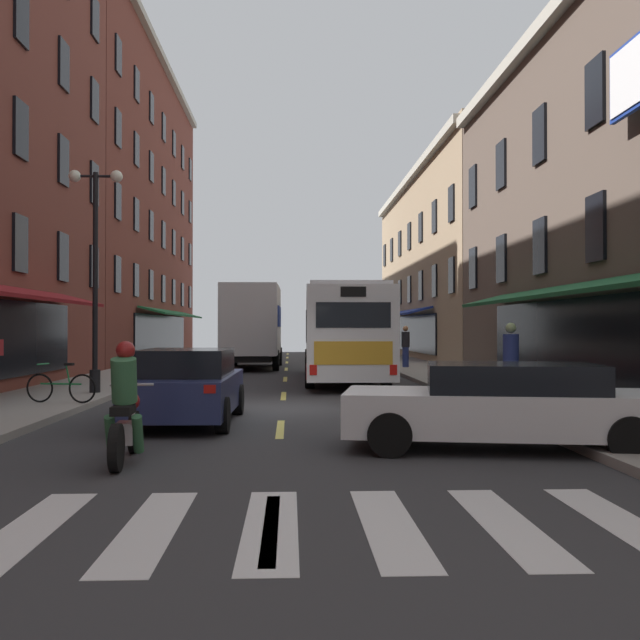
# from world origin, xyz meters

# --- Properties ---
(ground_plane) EXTENTS (34.80, 80.00, 0.10)m
(ground_plane) POSITION_xyz_m (0.00, 0.00, -0.05)
(ground_plane) COLOR #333335
(lane_centre_dashes) EXTENTS (0.14, 73.90, 0.01)m
(lane_centre_dashes) POSITION_xyz_m (0.00, -0.25, 0.00)
(lane_centre_dashes) COLOR #DBCC4C
(lane_centre_dashes) RESTS_ON ground
(crosswalk_near) EXTENTS (7.10, 2.80, 0.01)m
(crosswalk_near) POSITION_xyz_m (0.00, -10.00, 0.00)
(crosswalk_near) COLOR silver
(crosswalk_near) RESTS_ON ground
(sidewalk_left) EXTENTS (3.00, 80.00, 0.14)m
(sidewalk_left) POSITION_xyz_m (-5.90, 0.00, 0.07)
(sidewalk_left) COLOR gray
(sidewalk_left) RESTS_ON ground
(sidewalk_right) EXTENTS (3.00, 80.00, 0.14)m
(sidewalk_right) POSITION_xyz_m (5.90, 0.00, 0.07)
(sidewalk_right) COLOR gray
(sidewalk_right) RESTS_ON ground
(transit_bus) EXTENTS (2.82, 11.51, 3.20)m
(transit_bus) POSITION_xyz_m (2.03, 8.78, 1.68)
(transit_bus) COLOR white
(transit_bus) RESTS_ON ground
(box_truck) EXTENTS (2.57, 7.49, 3.73)m
(box_truck) POSITION_xyz_m (-1.51, 16.52, 1.95)
(box_truck) COLOR black
(box_truck) RESTS_ON ground
(sedan_near) EXTENTS (4.92, 2.62, 1.30)m
(sedan_near) POSITION_xyz_m (3.40, -5.88, 0.67)
(sedan_near) COLOR silver
(sedan_near) RESTS_ON ground
(sedan_mid) EXTENTS (1.95, 4.27, 1.44)m
(sedan_mid) POSITION_xyz_m (-1.80, -2.65, 0.73)
(sedan_mid) COLOR navy
(sedan_mid) RESTS_ON ground
(sedan_far) EXTENTS (2.03, 4.84, 1.28)m
(sedan_far) POSITION_xyz_m (-1.78, 24.74, 0.66)
(sedan_far) COLOR silver
(sedan_far) RESTS_ON ground
(motorcycle_rider) EXTENTS (0.62, 2.07, 1.66)m
(motorcycle_rider) POSITION_xyz_m (-2.07, -6.71, 0.71)
(motorcycle_rider) COLOR black
(motorcycle_rider) RESTS_ON ground
(bicycle_near) EXTENTS (1.68, 0.54, 0.91)m
(bicycle_near) POSITION_xyz_m (-5.03, 0.01, 0.50)
(bicycle_near) COLOR black
(bicycle_near) RESTS_ON sidewalk_left
(pedestrian_mid) EXTENTS (0.36, 0.36, 1.81)m
(pedestrian_mid) POSITION_xyz_m (5.25, 14.97, 1.08)
(pedestrian_mid) COLOR navy
(pedestrian_mid) RESTS_ON sidewalk_right
(pedestrian_far) EXTENTS (0.36, 0.36, 1.82)m
(pedestrian_far) POSITION_xyz_m (5.23, -0.32, 1.09)
(pedestrian_far) COLOR #4C4C51
(pedestrian_far) RESTS_ON sidewalk_right
(street_lamp_twin) EXTENTS (1.42, 0.32, 5.90)m
(street_lamp_twin) POSITION_xyz_m (-4.99, 2.72, 3.39)
(street_lamp_twin) COLOR black
(street_lamp_twin) RESTS_ON sidewalk_left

